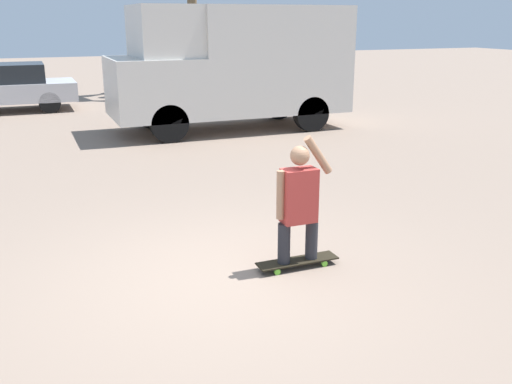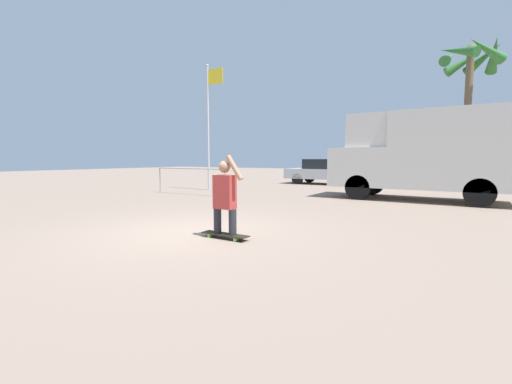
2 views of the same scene
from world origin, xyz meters
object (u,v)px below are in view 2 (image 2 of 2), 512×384
Objects in this scene: skateboard at (225,235)px; camper_van at (424,153)px; person_skateboarder at (225,194)px; parked_car_silver at (326,171)px; palm_tree_near_van at (471,68)px; flagpole at (210,118)px.

camper_van is at bearing 74.72° from skateboard.
camper_van is (2.26, 8.27, 0.84)m from person_skateboarder.
camper_van is (2.26, 8.27, 1.58)m from skateboard.
person_skateboarder is 13.98m from parked_car_silver.
skateboard is 0.22× the size of parked_car_silver.
parked_car_silver is at bearing 103.60° from person_skateboarder.
palm_tree_near_van is 1.28× the size of flagpole.
parked_car_silver is 7.52m from flagpole.
palm_tree_near_van is at bearing 77.84° from skateboard.
flagpole reaches higher than camper_van.
flagpole is (-3.16, -6.34, 2.54)m from parked_car_silver.
palm_tree_near_van is (6.65, 1.99, 5.18)m from parked_car_silver.
palm_tree_near_van reaches higher than parked_car_silver.
palm_tree_near_van is (1.10, 7.31, 4.27)m from camper_van.
skateboard is at bearing -105.28° from camper_van.
camper_van is 8.54m from palm_tree_near_van.
skateboard is 8.72m from camper_van.
parked_car_silver is (-3.29, 13.59, -0.06)m from person_skateboarder.
flagpole is at bearing -139.68° from palm_tree_near_van.
parked_car_silver is (-3.29, 13.59, 0.68)m from skateboard.
skateboard is at bearing -76.39° from parked_car_silver.
person_skateboarder is at bearing 180.00° from skateboard.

